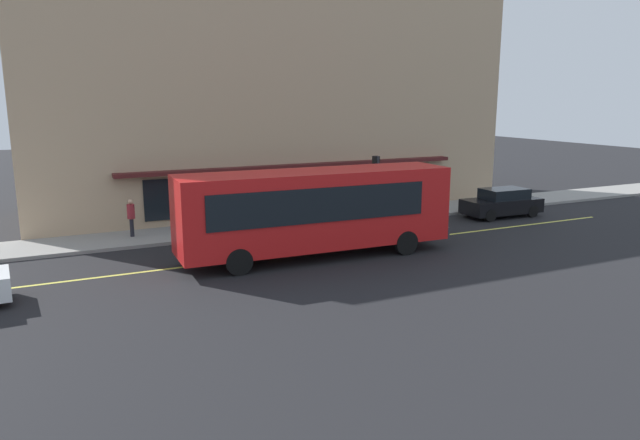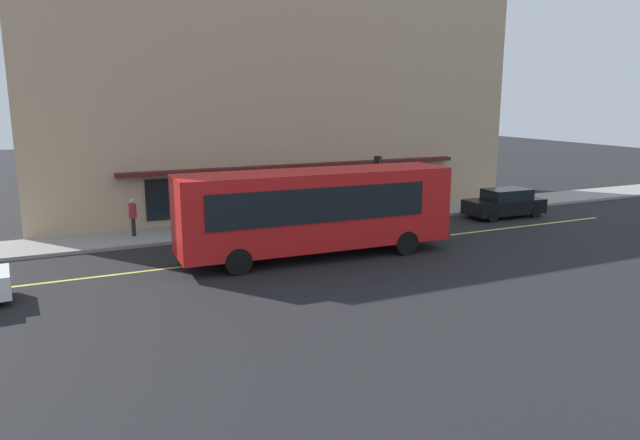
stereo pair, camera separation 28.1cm
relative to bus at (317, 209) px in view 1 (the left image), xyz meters
The scene contains 9 objects.
ground 2.45m from the bus, 143.34° to the left, with size 120.00×120.00×0.00m, color black.
sidewalk 6.45m from the bus, 100.81° to the left, with size 80.00×3.15×0.15m, color gray.
lane_centre_stripe 2.45m from the bus, 143.34° to the left, with size 36.00×0.16×0.01m, color #D8D14C.
storefront_building 13.09m from the bus, 78.44° to the left, with size 26.66×9.77×12.02m.
bus is the anchor object (origin of this frame).
traffic_light 7.97m from the bus, 41.93° to the left, with size 0.30×0.52×3.20m.
car_yellow 3.43m from the bus, 95.48° to the left, with size 4.39×2.04×1.52m.
car_black 12.95m from the bus, 13.94° to the left, with size 4.36×1.97×1.52m.
pedestrian_near_storefront 8.90m from the bus, 135.16° to the left, with size 0.34×0.34×1.71m.
Camera 1 is at (-8.59, -21.58, 6.33)m, focal length 32.94 mm.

